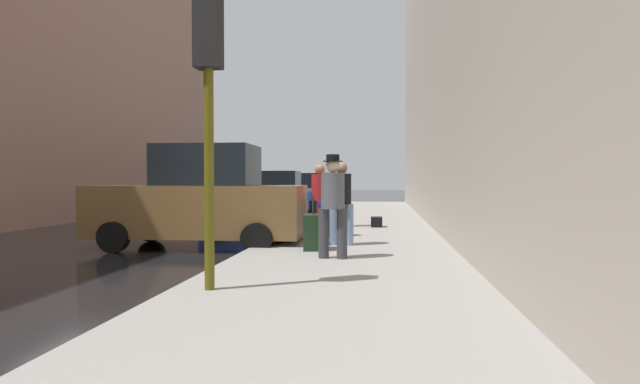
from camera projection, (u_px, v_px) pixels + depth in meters
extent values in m
plane|color=black|center=(87.00, 246.00, 11.24)|extent=(120.00, 120.00, 0.00)
cube|color=gray|center=(353.00, 247.00, 10.50)|extent=(4.00, 40.00, 0.15)
cube|color=brown|center=(199.00, 210.00, 10.99)|extent=(4.66, 1.99, 1.10)
cube|color=black|center=(208.00, 166.00, 10.94)|extent=(2.12, 1.63, 0.90)
cylinder|color=black|center=(152.00, 228.00, 12.05)|extent=(0.65, 0.24, 0.64)
cylinder|color=black|center=(113.00, 237.00, 10.22)|extent=(0.65, 0.24, 0.64)
cylinder|color=black|center=(274.00, 229.00, 11.78)|extent=(0.65, 0.24, 0.64)
cylinder|color=black|center=(257.00, 239.00, 9.95)|extent=(0.65, 0.24, 0.64)
cube|color=navy|center=(266.00, 203.00, 17.31)|extent=(4.26, 1.98, 0.84)
cube|color=black|center=(271.00, 181.00, 17.27)|extent=(1.94, 1.63, 0.70)
cylinder|color=black|center=(234.00, 211.00, 18.35)|extent=(0.65, 0.24, 0.64)
cylinder|color=black|center=(220.00, 215.00, 16.52)|extent=(0.65, 0.24, 0.64)
cylinder|color=black|center=(308.00, 212.00, 18.11)|extent=(0.65, 0.24, 0.64)
cylinder|color=black|center=(301.00, 216.00, 16.28)|extent=(0.65, 0.24, 0.64)
cube|color=slate|center=(295.00, 197.00, 23.11)|extent=(4.23, 1.92, 0.84)
cube|color=black|center=(299.00, 181.00, 23.07)|extent=(1.92, 1.60, 0.70)
cylinder|color=black|center=(270.00, 204.00, 24.18)|extent=(0.64, 0.23, 0.64)
cylinder|color=black|center=(261.00, 206.00, 22.35)|extent=(0.64, 0.23, 0.64)
cylinder|color=black|center=(326.00, 204.00, 23.89)|extent=(0.64, 0.23, 0.64)
cylinder|color=black|center=(322.00, 206.00, 22.06)|extent=(0.64, 0.23, 0.64)
cylinder|color=red|center=(315.00, 213.00, 16.20)|extent=(0.22, 0.22, 0.55)
sphere|color=red|center=(315.00, 202.00, 16.19)|extent=(0.20, 0.20, 0.20)
cylinder|color=red|center=(310.00, 212.00, 16.22)|extent=(0.10, 0.09, 0.09)
cylinder|color=red|center=(320.00, 212.00, 16.18)|extent=(0.10, 0.09, 0.09)
cylinder|color=#514C0F|center=(209.00, 143.00, 6.07)|extent=(0.12, 0.12, 3.60)
cube|color=black|center=(208.00, 31.00, 6.04)|extent=(0.32, 0.24, 0.90)
sphere|color=red|center=(212.00, 11.00, 6.16)|extent=(0.14, 0.14, 0.14)
sphere|color=yellow|center=(212.00, 34.00, 6.17)|extent=(0.14, 0.14, 0.14)
sphere|color=green|center=(212.00, 57.00, 6.18)|extent=(0.14, 0.14, 0.14)
cylinder|color=#728CB2|center=(334.00, 224.00, 10.30)|extent=(0.20, 0.20, 0.85)
cylinder|color=#728CB2|center=(349.00, 225.00, 10.22)|extent=(0.20, 0.20, 0.85)
cylinder|color=black|center=(342.00, 189.00, 10.24)|extent=(0.45, 0.45, 0.62)
sphere|color=#997051|center=(342.00, 168.00, 10.23)|extent=(0.24, 0.24, 0.24)
cylinder|color=#333338|center=(342.00, 234.00, 8.49)|extent=(0.20, 0.20, 0.85)
cylinder|color=#333338|center=(324.00, 233.00, 8.56)|extent=(0.20, 0.20, 0.85)
cylinder|color=#4C5156|center=(333.00, 191.00, 8.50)|extent=(0.44, 0.44, 0.62)
sphere|color=beige|center=(333.00, 165.00, 8.49)|extent=(0.24, 0.24, 0.24)
cylinder|color=black|center=(333.00, 161.00, 8.49)|extent=(0.34, 0.34, 0.02)
cylinder|color=black|center=(333.00, 158.00, 8.49)|extent=(0.23, 0.23, 0.11)
cylinder|color=black|center=(337.00, 212.00, 14.35)|extent=(0.19, 0.19, 0.85)
cylinder|color=black|center=(348.00, 212.00, 14.29)|extent=(0.19, 0.19, 0.85)
cylinder|color=tan|center=(342.00, 186.00, 14.30)|extent=(0.43, 0.43, 0.62)
sphere|color=tan|center=(342.00, 171.00, 14.29)|extent=(0.24, 0.24, 0.24)
cylinder|color=black|center=(313.00, 219.00, 11.73)|extent=(0.21, 0.21, 0.85)
cylinder|color=black|center=(327.00, 219.00, 11.75)|extent=(0.21, 0.21, 0.85)
cylinder|color=#A51E23|center=(320.00, 188.00, 11.72)|extent=(0.47, 0.47, 0.62)
sphere|color=#997051|center=(320.00, 169.00, 11.71)|extent=(0.24, 0.24, 0.24)
cube|color=black|center=(313.00, 232.00, 9.58)|extent=(0.43, 0.60, 0.68)
cylinder|color=#333333|center=(313.00, 205.00, 9.57)|extent=(0.02, 0.02, 0.36)
cube|color=black|center=(377.00, 222.00, 14.21)|extent=(0.32, 0.44, 0.28)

